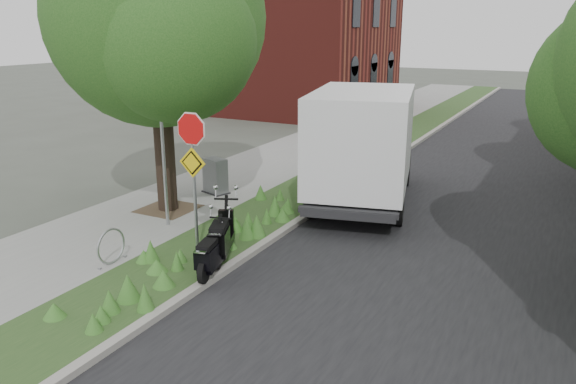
% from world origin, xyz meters
% --- Properties ---
extents(ground, '(120.00, 120.00, 0.00)m').
position_xyz_m(ground, '(0.00, 0.00, 0.00)').
color(ground, '#4C5147').
rests_on(ground, ground).
extents(sidewalk_near, '(3.50, 60.00, 0.12)m').
position_xyz_m(sidewalk_near, '(-4.25, 10.00, 0.06)').
color(sidewalk_near, gray).
rests_on(sidewalk_near, ground).
extents(verge, '(2.00, 60.00, 0.12)m').
position_xyz_m(verge, '(-1.50, 10.00, 0.06)').
color(verge, '#294A1F').
rests_on(verge, ground).
extents(kerb_near, '(0.20, 60.00, 0.13)m').
position_xyz_m(kerb_near, '(-0.50, 10.00, 0.07)').
color(kerb_near, '#9E9991').
rests_on(kerb_near, ground).
extents(road, '(7.00, 60.00, 0.01)m').
position_xyz_m(road, '(3.00, 10.00, 0.01)').
color(road, black).
rests_on(road, ground).
extents(street_tree_main, '(6.21, 5.54, 7.66)m').
position_xyz_m(street_tree_main, '(-4.08, 2.86, 4.80)').
color(street_tree_main, black).
rests_on(street_tree_main, ground).
extents(bare_post, '(0.08, 0.08, 4.00)m').
position_xyz_m(bare_post, '(-3.20, 1.80, 2.12)').
color(bare_post, '#A5A8AD').
rests_on(bare_post, ground).
extents(bike_hoop, '(0.06, 0.78, 0.77)m').
position_xyz_m(bike_hoop, '(-2.70, -0.60, 0.50)').
color(bike_hoop, '#A5A8AD').
rests_on(bike_hoop, ground).
extents(sign_assembly, '(0.94, 0.08, 3.22)m').
position_xyz_m(sign_assembly, '(-1.40, 0.58, 2.33)').
color(sign_assembly, '#A5A8AD').
rests_on(sign_assembly, ground).
extents(brick_building, '(9.40, 10.40, 8.30)m').
position_xyz_m(brick_building, '(-9.50, 22.00, 4.21)').
color(brick_building, maroon).
rests_on(brick_building, ground).
extents(scooter_near, '(0.89, 1.70, 0.86)m').
position_xyz_m(scooter_near, '(-0.79, 0.60, 0.54)').
color(scooter_near, black).
rests_on(scooter_near, ground).
extents(scooter_far, '(0.59, 1.54, 0.75)m').
position_xyz_m(scooter_far, '(-0.55, -0.11, 0.48)').
color(scooter_far, black).
rests_on(scooter_far, ground).
extents(box_truck, '(3.73, 6.50, 2.77)m').
position_xyz_m(box_truck, '(0.31, 6.11, 1.81)').
color(box_truck, '#262628').
rests_on(box_truck, ground).
extents(utility_cabinet, '(0.90, 0.73, 1.03)m').
position_xyz_m(utility_cabinet, '(-3.74, 4.67, 0.61)').
color(utility_cabinet, '#262628').
rests_on(utility_cabinet, ground).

